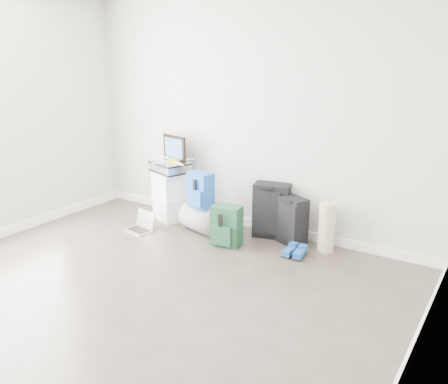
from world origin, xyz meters
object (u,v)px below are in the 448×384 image
Objects in this scene: large_suitcase at (271,210)px; duffel_bag at (202,219)px; boxes_stack at (171,196)px; laptop at (141,226)px; briefcase at (170,167)px; carry_on at (291,221)px.

duffel_bag is at bearing -171.16° from large_suitcase.
boxes_stack is 0.57m from laptop.
boxes_stack reaches higher than duffel_bag.
boxes_stack is at bearing -162.18° from briefcase.
large_suitcase reaches higher than laptop.
duffel_bag is 0.82× the size of large_suitcase.
briefcase is 1.31× the size of laptop.
laptop is (-1.69, -0.59, -0.21)m from carry_on.
briefcase is 0.73× the size of large_suitcase.
carry_on is at bearing -28.97° from large_suitcase.
boxes_stack is 1.36m from large_suitcase.
briefcase reaches higher than laptop.
carry_on is (1.64, 0.08, -0.42)m from briefcase.
large_suitcase is 1.17× the size of carry_on.
duffel_bag is 1.45× the size of laptop.
boxes_stack is at bearing 172.47° from large_suitcase.
laptop is (-0.05, -0.51, -0.63)m from briefcase.
duffel_bag reaches higher than laptop.
briefcase reaches higher than boxes_stack.
large_suitcase is at bearing -171.71° from carry_on.
duffel_bag is (0.60, -0.16, -0.15)m from boxes_stack.
briefcase is at bearing 23.88° from boxes_stack.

